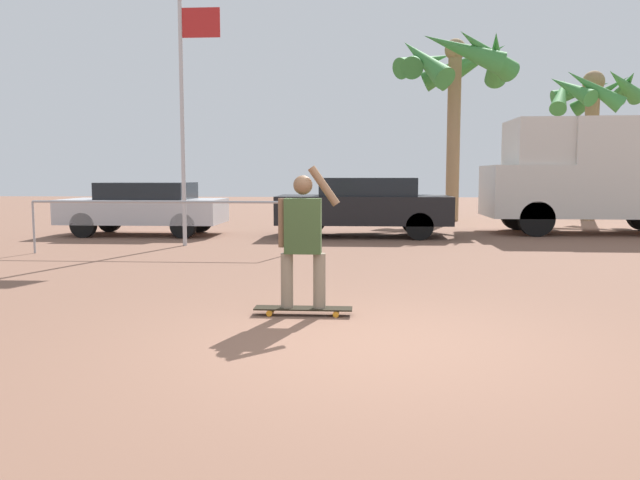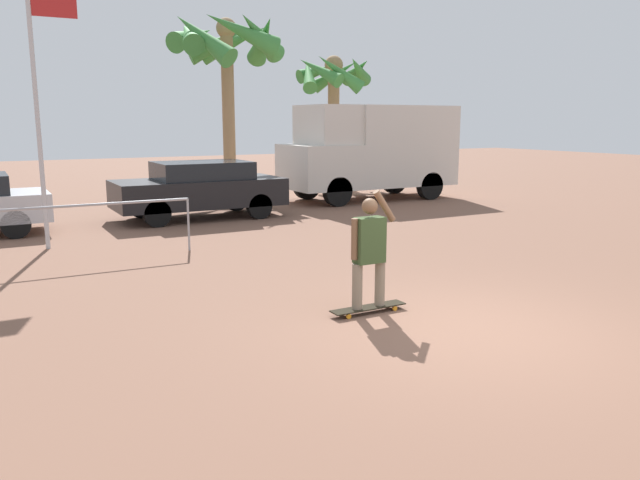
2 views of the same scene
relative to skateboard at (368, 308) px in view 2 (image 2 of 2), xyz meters
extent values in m
plane|color=brown|center=(0.70, -1.21, -0.07)|extent=(80.00, 80.00, 0.00)
cube|color=black|center=(0.00, 0.00, 0.01)|extent=(1.11, 0.23, 0.02)
cylinder|color=orange|center=(-0.37, -0.09, -0.04)|extent=(0.07, 0.03, 0.07)
cylinder|color=orange|center=(-0.37, 0.09, -0.04)|extent=(0.07, 0.03, 0.07)
cylinder|color=orange|center=(0.37, -0.09, -0.04)|extent=(0.07, 0.03, 0.07)
cylinder|color=orange|center=(0.37, 0.09, -0.04)|extent=(0.07, 0.03, 0.07)
cylinder|color=gray|center=(-0.18, 0.00, 0.32)|extent=(0.14, 0.14, 0.62)
cylinder|color=gray|center=(0.18, 0.00, 0.32)|extent=(0.14, 0.14, 0.62)
cube|color=#384C28|center=(0.00, 0.00, 0.94)|extent=(0.41, 0.22, 0.62)
sphere|color=brown|center=(0.00, 0.00, 1.40)|extent=(0.21, 0.21, 0.21)
cylinder|color=brown|center=(-0.23, 0.00, 0.97)|extent=(0.09, 0.09, 0.55)
cylinder|color=brown|center=(0.23, 0.00, 1.38)|extent=(0.36, 0.09, 0.45)
cylinder|color=black|center=(5.15, 9.51, 0.38)|extent=(0.91, 0.28, 0.91)
cylinder|color=black|center=(5.15, 11.53, 0.38)|extent=(0.91, 0.28, 0.91)
cylinder|color=black|center=(8.72, 9.51, 0.38)|extent=(0.91, 0.28, 0.91)
cylinder|color=black|center=(8.72, 11.53, 0.38)|extent=(0.91, 0.28, 0.91)
cube|color=silver|center=(5.06, 10.52, 1.08)|extent=(2.02, 2.30, 1.39)
cube|color=black|center=(4.66, 10.52, 1.36)|extent=(0.04, 1.95, 0.69)
cube|color=silver|center=(7.94, 10.52, 1.69)|extent=(3.74, 2.30, 2.61)
cube|color=silver|center=(5.37, 10.52, 2.39)|extent=(1.41, 2.11, 1.22)
cylinder|color=black|center=(-0.68, 8.39, 0.27)|extent=(0.67, 0.22, 0.67)
cylinder|color=black|center=(-0.68, 10.12, 0.27)|extent=(0.67, 0.22, 0.67)
cylinder|color=black|center=(2.05, 8.39, 0.27)|extent=(0.67, 0.22, 0.67)
cylinder|color=black|center=(2.05, 10.12, 0.27)|extent=(0.67, 0.22, 0.67)
cube|color=black|center=(0.69, 9.25, 0.62)|extent=(4.41, 1.94, 0.72)
cube|color=black|center=(0.80, 9.25, 1.21)|extent=(2.43, 1.71, 0.46)
cylinder|color=black|center=(-3.83, 8.42, 0.25)|extent=(0.64, 0.22, 0.64)
cylinder|color=black|center=(-3.83, 10.07, 0.25)|extent=(0.64, 0.22, 0.64)
cylinder|color=#8E704C|center=(8.64, 15.74, 2.33)|extent=(0.47, 0.47, 4.81)
sphere|color=#8E704C|center=(8.64, 15.74, 4.74)|extent=(0.75, 0.75, 0.75)
cone|color=#387F38|center=(9.66, 15.60, 4.55)|extent=(0.87, 2.21, 1.17)
cone|color=#387F38|center=(9.20, 16.61, 4.42)|extent=(2.06, 1.62, 1.54)
cone|color=#387F38|center=(8.58, 16.78, 4.57)|extent=(2.18, 0.71, 1.12)
cone|color=#387F38|center=(7.68, 16.15, 4.38)|extent=(1.33, 2.09, 1.67)
cone|color=#387F38|center=(7.71, 15.28, 4.47)|extent=(1.46, 2.16, 1.42)
cone|color=#387F38|center=(8.32, 14.76, 4.38)|extent=(2.11, 1.17, 1.67)
cone|color=#387F38|center=(9.34, 14.99, 4.53)|extent=(1.96, 1.89, 1.23)
cylinder|color=#8E704C|center=(3.76, 14.96, 2.84)|extent=(0.45, 0.45, 5.81)
sphere|color=#8E704C|center=(3.76, 14.96, 5.74)|extent=(0.72, 0.72, 0.72)
cone|color=#387F38|center=(5.06, 14.69, 5.41)|extent=(1.28, 2.81, 1.77)
cone|color=#387F38|center=(4.48, 16.08, 5.44)|extent=(2.69, 2.11, 1.70)
cone|color=#387F38|center=(4.07, 16.25, 5.42)|extent=(2.82, 1.36, 1.75)
cone|color=#387F38|center=(2.87, 15.94, 5.52)|extent=(2.53, 2.40, 1.45)
cone|color=#387F38|center=(2.46, 15.20, 5.46)|extent=(1.22, 2.83, 1.65)
cone|color=#387F38|center=(2.65, 14.25, 5.29)|extent=(2.03, 2.59, 2.11)
cone|color=#387F38|center=(3.81, 13.64, 5.48)|extent=(2.77, 0.84, 1.59)
cone|color=#387F38|center=(4.60, 13.94, 5.44)|extent=(2.59, 2.30, 1.69)
cylinder|color=#B7B7BC|center=(-3.33, 6.85, 2.60)|extent=(0.09, 0.09, 5.35)
cube|color=#B22323|center=(-2.87, 6.85, 4.81)|extent=(0.84, 0.02, 0.63)
cylinder|color=#99999E|center=(-3.42, 5.24, 0.98)|extent=(5.12, 0.05, 0.05)
cylinder|color=#99999E|center=(-0.86, 5.24, 0.45)|extent=(0.04, 0.04, 1.05)
camera|label=1|loc=(0.66, -6.90, 1.50)|focal=35.00mm
camera|label=2|loc=(-4.54, -6.82, 2.50)|focal=35.00mm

